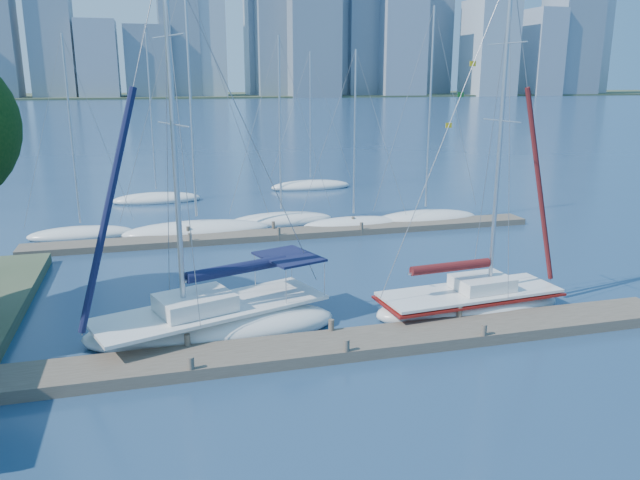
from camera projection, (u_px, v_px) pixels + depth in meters
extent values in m
plane|color=navy|center=(338.00, 351.00, 21.35)|extent=(700.00, 700.00, 0.00)
cube|color=#4E4539|center=(338.00, 346.00, 21.30)|extent=(26.00, 2.00, 0.40)
cube|color=#4E4539|center=(293.00, 233.00, 36.76)|extent=(30.00, 1.80, 0.36)
cube|color=#38472D|center=(159.00, 96.00, 320.30)|extent=(800.00, 100.00, 1.50)
ellipsoid|color=silver|center=(213.00, 328.00, 22.66)|extent=(9.53, 5.74, 1.59)
cube|color=silver|center=(212.00, 309.00, 22.47)|extent=(8.82, 5.30, 0.13)
cube|color=silver|center=(195.00, 302.00, 22.03)|extent=(3.03, 2.65, 0.58)
cylinder|color=silver|center=(174.00, 143.00, 20.38)|extent=(0.19, 0.19, 11.90)
cylinder|color=silver|center=(238.00, 271.00, 22.75)|extent=(4.09, 1.49, 0.11)
cylinder|color=#101235|center=(238.00, 269.00, 22.72)|extent=(3.87, 1.68, 0.42)
cube|color=#101235|center=(289.00, 257.00, 23.87)|extent=(2.62, 3.00, 0.08)
ellipsoid|color=silver|center=(469.00, 307.00, 24.80)|extent=(8.00, 3.23, 1.37)
cube|color=silver|center=(470.00, 292.00, 24.63)|extent=(7.41, 2.97, 0.11)
cube|color=silver|center=(482.00, 283.00, 24.74)|extent=(2.33, 1.85, 0.50)
cylinder|color=silver|center=(500.00, 137.00, 23.41)|extent=(0.16, 0.16, 12.02)
cylinder|color=silver|center=(451.00, 269.00, 24.06)|extent=(3.69, 0.41, 0.09)
cylinder|color=#4D1016|center=(451.00, 267.00, 24.03)|extent=(3.42, 0.66, 0.37)
cube|color=maroon|center=(469.00, 296.00, 24.67)|extent=(7.58, 3.09, 0.09)
ellipsoid|color=silver|center=(81.00, 234.00, 36.51)|extent=(6.22, 2.78, 0.98)
cylinder|color=silver|center=(71.00, 131.00, 35.00)|extent=(0.11, 0.11, 10.54)
ellipsoid|color=silver|center=(197.00, 231.00, 37.07)|extent=(8.72, 2.68, 1.26)
cylinder|color=silver|center=(191.00, 100.00, 35.15)|extent=(0.14, 0.14, 13.43)
ellipsoid|color=silver|center=(281.00, 221.00, 39.96)|extent=(6.83, 2.63, 1.08)
cylinder|color=silver|center=(280.00, 125.00, 38.43)|extent=(0.12, 0.12, 10.57)
ellipsoid|color=silver|center=(353.00, 225.00, 38.88)|extent=(6.83, 3.64, 1.02)
cylinder|color=silver|center=(355.00, 134.00, 37.46)|extent=(0.11, 0.11, 9.76)
ellipsoid|color=silver|center=(425.00, 219.00, 40.32)|extent=(7.16, 2.37, 1.18)
cylinder|color=silver|center=(430.00, 110.00, 38.57)|extent=(0.13, 0.13, 12.18)
ellipsoid|color=silver|center=(157.00, 199.00, 46.95)|extent=(6.84, 4.28, 1.08)
cylinder|color=silver|center=(151.00, 109.00, 45.26)|extent=(0.12, 0.12, 11.83)
ellipsoid|color=silver|center=(311.00, 186.00, 52.63)|extent=(7.05, 3.37, 1.08)
cylinder|color=silver|center=(310.00, 116.00, 51.15)|extent=(0.12, 0.12, 10.17)
cube|color=#8E9DAA|center=(53.00, 54.00, 293.43)|extent=(13.84, 17.61, 39.65)
cube|color=#8194A7|center=(98.00, 60.00, 276.74)|extent=(16.96, 19.81, 33.69)
cube|color=slate|center=(149.00, 62.00, 284.08)|extent=(20.66, 16.86, 32.00)
cube|color=#8E9DAA|center=(203.00, 16.00, 287.86)|extent=(19.05, 14.99, 73.89)
cube|color=#8194A7|center=(263.00, 29.00, 310.82)|extent=(16.72, 17.46, 65.51)
cube|color=slate|center=(313.00, 12.00, 289.72)|extent=(23.48, 18.95, 77.15)
cube|color=#8E9DAA|center=(344.00, 41.00, 312.97)|extent=(14.79, 17.11, 53.79)
cube|color=#8194A7|center=(401.00, 37.00, 304.59)|extent=(21.44, 18.80, 56.96)
cube|color=slate|center=(433.00, 44.00, 340.78)|extent=(15.18, 17.52, 54.18)
cube|color=#8E9DAA|center=(489.00, 49.00, 317.40)|extent=(21.45, 23.94, 47.11)
cube|color=#8194A7|center=(541.00, 53.00, 325.64)|extent=(15.49, 21.38, 43.53)
cube|color=slate|center=(573.00, 17.00, 328.86)|extent=(23.13, 23.60, 80.38)
cube|color=#8E9DAA|center=(591.00, 37.00, 356.00)|extent=(15.49, 17.08, 63.36)
cube|color=slate|center=(364.00, 5.00, 306.50)|extent=(18.22, 18.00, 87.34)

